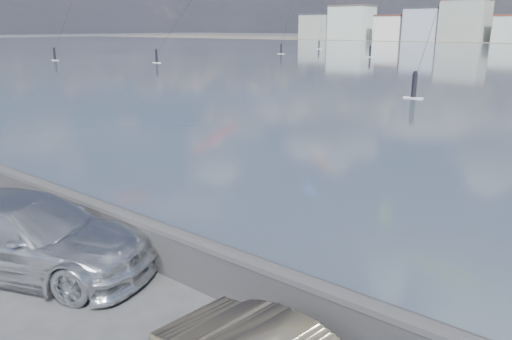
% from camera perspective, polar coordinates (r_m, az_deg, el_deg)
% --- Properties ---
extents(ground, '(700.00, 700.00, 0.00)m').
position_cam_1_polar(ground, '(9.41, -21.54, -17.29)').
color(ground, '#333335').
rests_on(ground, ground).
extents(seawall, '(400.00, 0.36, 1.08)m').
position_cam_1_polar(seawall, '(10.47, -8.88, -9.13)').
color(seawall, '#28282B').
rests_on(seawall, ground).
extents(car_silver, '(6.03, 4.22, 1.62)m').
position_cam_1_polar(car_silver, '(11.56, -24.70, -6.76)').
color(car_silver, silver).
rests_on(car_silver, ground).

